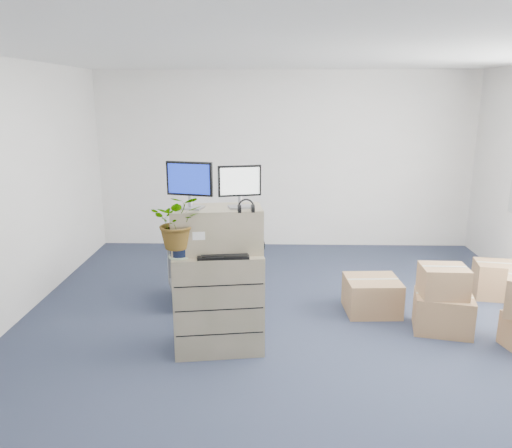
# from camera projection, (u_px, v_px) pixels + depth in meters

# --- Properties ---
(ground) EXTENTS (7.00, 7.00, 0.00)m
(ground) POSITION_uv_depth(u_px,v_px,m) (293.00, 346.00, 4.93)
(ground) COLOR #222A3D
(ground) RESTS_ON ground
(wall_back) EXTENTS (6.00, 0.02, 2.80)m
(wall_back) POSITION_uv_depth(u_px,v_px,m) (285.00, 160.00, 7.98)
(wall_back) COLOR silver
(wall_back) RESTS_ON ground
(filing_cabinet_lower) EXTENTS (0.91, 0.63, 0.98)m
(filing_cabinet_lower) POSITION_uv_depth(u_px,v_px,m) (218.00, 301.00, 4.81)
(filing_cabinet_lower) COLOR gray
(filing_cabinet_lower) RESTS_ON ground
(filing_cabinet_upper) EXTENTS (0.89, 0.54, 0.42)m
(filing_cabinet_upper) POSITION_uv_depth(u_px,v_px,m) (217.00, 229.00, 4.68)
(filing_cabinet_upper) COLOR gray
(filing_cabinet_upper) RESTS_ON filing_cabinet_lower
(monitor_left) EXTENTS (0.43, 0.21, 0.43)m
(monitor_left) POSITION_uv_depth(u_px,v_px,m) (189.00, 182.00, 4.52)
(monitor_left) COLOR #99999E
(monitor_left) RESTS_ON filing_cabinet_upper
(monitor_right) EXTENTS (0.39, 0.20, 0.39)m
(monitor_right) POSITION_uv_depth(u_px,v_px,m) (240.00, 184.00, 4.56)
(monitor_right) COLOR #99999E
(monitor_right) RESTS_ON filing_cabinet_upper
(headphones) EXTENTS (0.15, 0.04, 0.15)m
(headphones) POSITION_uv_depth(u_px,v_px,m) (246.00, 207.00, 4.47)
(headphones) COLOR black
(headphones) RESTS_ON filing_cabinet_upper
(keyboard) EXTENTS (0.49, 0.25, 0.02)m
(keyboard) POSITION_uv_depth(u_px,v_px,m) (223.00, 256.00, 4.54)
(keyboard) COLOR black
(keyboard) RESTS_ON filing_cabinet_lower
(mouse) EXTENTS (0.10, 0.08, 0.03)m
(mouse) POSITION_uv_depth(u_px,v_px,m) (252.00, 253.00, 4.61)
(mouse) COLOR silver
(mouse) RESTS_ON filing_cabinet_lower
(water_bottle) EXTENTS (0.07, 0.07, 0.25)m
(water_bottle) POSITION_uv_depth(u_px,v_px,m) (226.00, 238.00, 4.70)
(water_bottle) COLOR gray
(water_bottle) RESTS_ON filing_cabinet_lower
(phone_dock) EXTENTS (0.06, 0.05, 0.12)m
(phone_dock) POSITION_uv_depth(u_px,v_px,m) (216.00, 247.00, 4.72)
(phone_dock) COLOR silver
(phone_dock) RESTS_ON filing_cabinet_lower
(external_drive) EXTENTS (0.22, 0.17, 0.06)m
(external_drive) POSITION_uv_depth(u_px,v_px,m) (254.00, 244.00, 4.83)
(external_drive) COLOR black
(external_drive) RESTS_ON filing_cabinet_lower
(tissue_box) EXTENTS (0.26, 0.16, 0.09)m
(tissue_box) POSITION_uv_depth(u_px,v_px,m) (250.00, 237.00, 4.81)
(tissue_box) COLOR #468AEE
(tissue_box) RESTS_ON external_drive
(potted_plant) EXTENTS (0.50, 0.54, 0.47)m
(potted_plant) POSITION_uv_depth(u_px,v_px,m) (178.00, 228.00, 4.48)
(potted_plant) COLOR #96B08E
(potted_plant) RESTS_ON filing_cabinet_lower
(office_chair) EXTENTS (0.97, 0.94, 0.81)m
(office_chair) POSITION_uv_depth(u_px,v_px,m) (204.00, 267.00, 6.01)
(office_chair) COLOR slate
(office_chair) RESTS_ON ground
(cardboard_boxes) EXTENTS (2.31, 1.84, 0.73)m
(cardboard_boxes) POSITION_uv_depth(u_px,v_px,m) (461.00, 298.00, 5.38)
(cardboard_boxes) COLOR #A57F4F
(cardboard_boxes) RESTS_ON ground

